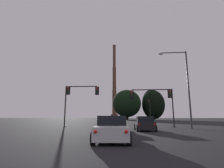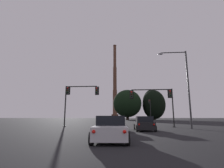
{
  "view_description": "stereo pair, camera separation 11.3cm",
  "coord_description": "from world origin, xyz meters",
  "px_view_note": "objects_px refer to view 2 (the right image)",
  "views": [
    {
      "loc": [
        1.15,
        -0.73,
        1.35
      ],
      "look_at": [
        -0.97,
        26.54,
        6.55
      ],
      "focal_mm": 28.0,
      "sensor_mm": 36.0,
      "label": 1
    },
    {
      "loc": [
        1.26,
        -0.73,
        1.35
      ],
      "look_at": [
        -0.97,
        26.54,
        6.55
      ],
      "focal_mm": 28.0,
      "sensor_mm": 36.0,
      "label": 2
    }
  ],
  "objects_px": {
    "street_lamp": "(184,80)",
    "smokestack": "(115,89)",
    "sedan_center_lane_second": "(111,129)",
    "traffic_light_far_right": "(150,107)",
    "hatchback_right_lane_front": "(144,124)",
    "traffic_light_overhead_right": "(157,97)",
    "hatchback_center_lane_front": "(112,124)",
    "traffic_light_overhead_left": "(77,95)"
  },
  "relations": [
    {
      "from": "hatchback_center_lane_front",
      "to": "traffic_light_overhead_left",
      "type": "relative_size",
      "value": 0.7
    },
    {
      "from": "sedan_center_lane_second",
      "to": "smokestack",
      "type": "height_order",
      "value": "smokestack"
    },
    {
      "from": "traffic_light_far_right",
      "to": "traffic_light_overhead_right",
      "type": "relative_size",
      "value": 1.1
    },
    {
      "from": "hatchback_center_lane_front",
      "to": "sedan_center_lane_second",
      "type": "relative_size",
      "value": 0.87
    },
    {
      "from": "traffic_light_overhead_left",
      "to": "sedan_center_lane_second",
      "type": "bearing_deg",
      "value": -66.05
    },
    {
      "from": "sedan_center_lane_second",
      "to": "smokestack",
      "type": "relative_size",
      "value": 0.08
    },
    {
      "from": "hatchback_center_lane_front",
      "to": "sedan_center_lane_second",
      "type": "distance_m",
      "value": 7.67
    },
    {
      "from": "traffic_light_overhead_right",
      "to": "traffic_light_far_right",
      "type": "bearing_deg",
      "value": 84.57
    },
    {
      "from": "sedan_center_lane_second",
      "to": "traffic_light_overhead_left",
      "type": "bearing_deg",
      "value": 111.1
    },
    {
      "from": "traffic_light_far_right",
      "to": "smokestack",
      "type": "relative_size",
      "value": 0.11
    },
    {
      "from": "traffic_light_overhead_left",
      "to": "street_lamp",
      "type": "bearing_deg",
      "value": -12.05
    },
    {
      "from": "sedan_center_lane_second",
      "to": "smokestack",
      "type": "bearing_deg",
      "value": 90.75
    },
    {
      "from": "traffic_light_overhead_left",
      "to": "street_lamp",
      "type": "xyz_separation_m",
      "value": [
        14.44,
        -3.08,
        1.38
      ]
    },
    {
      "from": "sedan_center_lane_second",
      "to": "street_lamp",
      "type": "bearing_deg",
      "value": 51.17
    },
    {
      "from": "street_lamp",
      "to": "smokestack",
      "type": "relative_size",
      "value": 0.16
    },
    {
      "from": "traffic_light_far_right",
      "to": "smokestack",
      "type": "height_order",
      "value": "smokestack"
    },
    {
      "from": "traffic_light_overhead_right",
      "to": "smokestack",
      "type": "distance_m",
      "value": 114.9
    },
    {
      "from": "street_lamp",
      "to": "smokestack",
      "type": "height_order",
      "value": "smokestack"
    },
    {
      "from": "hatchback_center_lane_front",
      "to": "smokestack",
      "type": "height_order",
      "value": "smokestack"
    },
    {
      "from": "traffic_light_overhead_left",
      "to": "street_lamp",
      "type": "distance_m",
      "value": 14.83
    },
    {
      "from": "hatchback_right_lane_front",
      "to": "smokestack",
      "type": "height_order",
      "value": "smokestack"
    },
    {
      "from": "hatchback_right_lane_front",
      "to": "smokestack",
      "type": "xyz_separation_m",
      "value": [
        -10.7,
        118.83,
        23.06
      ]
    },
    {
      "from": "hatchback_center_lane_front",
      "to": "street_lamp",
      "type": "height_order",
      "value": "street_lamp"
    },
    {
      "from": "hatchback_center_lane_front",
      "to": "sedan_center_lane_second",
      "type": "height_order",
      "value": "hatchback_center_lane_front"
    },
    {
      "from": "hatchback_center_lane_front",
      "to": "traffic_light_overhead_left",
      "type": "bearing_deg",
      "value": 129.81
    },
    {
      "from": "hatchback_center_lane_front",
      "to": "street_lamp",
      "type": "distance_m",
      "value": 10.68
    },
    {
      "from": "sedan_center_lane_second",
      "to": "smokestack",
      "type": "xyz_separation_m",
      "value": [
        -7.97,
        126.65,
        23.06
      ]
    },
    {
      "from": "hatchback_center_lane_front",
      "to": "traffic_light_overhead_left",
      "type": "xyz_separation_m",
      "value": [
        -5.82,
        6.6,
        3.85
      ]
    },
    {
      "from": "hatchback_right_lane_front",
      "to": "hatchback_center_lane_front",
      "type": "xyz_separation_m",
      "value": [
        -3.24,
        -0.16,
        0.0
      ]
    },
    {
      "from": "hatchback_center_lane_front",
      "to": "sedan_center_lane_second",
      "type": "bearing_deg",
      "value": -87.73
    },
    {
      "from": "traffic_light_far_right",
      "to": "traffic_light_overhead_left",
      "type": "height_order",
      "value": "traffic_light_far_right"
    },
    {
      "from": "hatchback_center_lane_front",
      "to": "street_lamp",
      "type": "relative_size",
      "value": 0.43
    },
    {
      "from": "hatchback_right_lane_front",
      "to": "sedan_center_lane_second",
      "type": "xyz_separation_m",
      "value": [
        -2.72,
        -7.82,
        0.0
      ]
    },
    {
      "from": "hatchback_right_lane_front",
      "to": "traffic_light_overhead_right",
      "type": "relative_size",
      "value": 0.67
    },
    {
      "from": "sedan_center_lane_second",
      "to": "traffic_light_far_right",
      "type": "distance_m",
      "value": 43.79
    },
    {
      "from": "hatchback_right_lane_front",
      "to": "sedan_center_lane_second",
      "type": "relative_size",
      "value": 0.87
    },
    {
      "from": "street_lamp",
      "to": "hatchback_center_lane_front",
      "type": "bearing_deg",
      "value": -157.83
    },
    {
      "from": "traffic_light_overhead_right",
      "to": "street_lamp",
      "type": "distance_m",
      "value": 4.52
    },
    {
      "from": "street_lamp",
      "to": "hatchback_right_lane_front",
      "type": "bearing_deg",
      "value": -148.1
    },
    {
      "from": "street_lamp",
      "to": "traffic_light_far_right",
      "type": "bearing_deg",
      "value": 90.14
    },
    {
      "from": "sedan_center_lane_second",
      "to": "traffic_light_overhead_right",
      "type": "relative_size",
      "value": 0.78
    },
    {
      "from": "traffic_light_overhead_left",
      "to": "hatchback_right_lane_front",
      "type": "bearing_deg",
      "value": -35.4
    }
  ]
}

